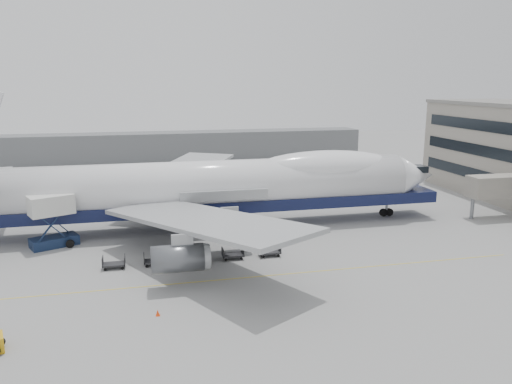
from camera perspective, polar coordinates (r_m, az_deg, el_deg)
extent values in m
plane|color=gray|center=(55.08, -3.14, -7.50)|extent=(260.00, 260.00, 0.00)
cube|color=gold|center=(49.57, -1.92, -9.82)|extent=(60.00, 0.15, 0.01)
cube|color=gray|center=(77.88, 26.04, 0.62)|extent=(9.00, 3.00, 3.00)
cylinder|color=slate|center=(76.06, 23.47, -1.72)|extent=(0.50, 0.50, 3.00)
cube|color=slate|center=(122.00, -13.57, 4.93)|extent=(110.00, 8.00, 7.00)
cylinder|color=white|center=(64.97, -5.03, 0.80)|extent=(52.00, 6.40, 6.40)
cube|color=#0F1539|center=(65.67, -4.12, -1.35)|extent=(60.00, 5.76, 1.50)
cone|color=white|center=(74.62, 17.61, 1.78)|extent=(6.00, 6.40, 6.40)
ellipsoid|color=white|center=(68.51, 7.99, 2.83)|extent=(20.67, 5.78, 4.56)
cube|color=#9EA0A3|center=(50.96, -6.09, -3.20)|extent=(20.35, 26.74, 2.26)
cube|color=#9EA0A3|center=(78.72, -8.65, 2.31)|extent=(20.35, 26.74, 2.26)
cylinder|color=#595B60|center=(83.60, -10.91, 1.29)|extent=(4.80, 2.60, 2.60)
cylinder|color=#595B60|center=(75.25, -6.06, 0.21)|extent=(4.80, 2.60, 2.60)
cylinder|color=#595B60|center=(56.05, -3.53, -4.03)|extent=(4.80, 2.60, 2.60)
cylinder|color=#595B60|center=(46.89, -8.98, -7.51)|extent=(4.80, 2.60, 2.60)
cylinder|color=slate|center=(73.62, 14.69, -1.73)|extent=(0.36, 0.36, 2.50)
cylinder|color=black|center=(73.79, 14.66, -2.26)|extent=(1.10, 0.45, 1.10)
cylinder|color=slate|center=(62.80, -7.28, -3.85)|extent=(0.36, 0.36, 2.50)
cylinder|color=black|center=(63.00, -7.26, -4.47)|extent=(1.10, 0.45, 1.10)
cylinder|color=slate|center=(68.56, -7.80, -2.47)|extent=(0.36, 0.36, 2.50)
cylinder|color=black|center=(68.74, -7.78, -3.04)|extent=(1.10, 0.45, 1.10)
cube|color=#172545|center=(63.13, -22.05, -5.25)|extent=(5.75, 4.39, 1.14)
cube|color=silver|center=(61.99, -22.39, -1.35)|extent=(5.46, 4.41, 2.28)
cube|color=#172545|center=(61.44, -22.38, -3.59)|extent=(3.42, 1.62, 4.09)
cube|color=#172545|center=(63.61, -22.06, -3.03)|extent=(3.42, 1.62, 4.09)
cube|color=slate|center=(63.59, -22.16, -1.00)|extent=(2.78, 2.15, 0.15)
cylinder|color=black|center=(62.52, -23.88, -5.68)|extent=(0.93, 0.36, 0.93)
cylinder|color=black|center=(64.47, -23.55, -5.12)|extent=(0.93, 0.36, 0.93)
cylinder|color=black|center=(61.90, -20.48, -5.57)|extent=(0.93, 0.36, 0.93)
cylinder|color=black|center=(63.86, -20.25, -5.01)|extent=(0.93, 0.36, 0.93)
cylinder|color=black|center=(42.01, -27.25, -15.05)|extent=(0.74, 0.32, 0.74)
cone|color=#EF3E0C|center=(42.92, -11.17, -13.38)|extent=(0.34, 0.34, 0.53)
cube|color=#EF3E0C|center=(43.03, -11.15, -13.68)|extent=(0.36, 0.36, 0.03)
cube|color=#2D2D30|center=(53.88, -15.93, -7.94)|extent=(2.30, 1.35, 0.18)
cube|color=#2D2D30|center=(53.82, -17.13, -7.59)|extent=(0.08, 1.35, 0.90)
cube|color=#2D2D30|center=(53.69, -14.77, -7.49)|extent=(0.08, 1.35, 0.90)
cylinder|color=black|center=(53.53, -16.85, -8.48)|extent=(0.30, 0.12, 0.30)
cylinder|color=black|center=(54.55, -16.78, -8.07)|extent=(0.30, 0.12, 0.30)
cylinder|color=black|center=(53.42, -15.02, -8.41)|extent=(0.30, 0.12, 0.30)
cylinder|color=black|center=(54.45, -14.98, -8.00)|extent=(0.30, 0.12, 0.30)
cube|color=#2D2D30|center=(53.78, -11.47, -7.74)|extent=(2.30, 1.35, 0.18)
cube|color=#2D2D30|center=(53.64, -12.68, -7.40)|extent=(0.08, 1.35, 0.90)
cube|color=#2D2D30|center=(53.67, -10.31, -7.28)|extent=(0.08, 1.35, 0.90)
cylinder|color=black|center=(53.36, -12.36, -8.29)|extent=(0.30, 0.12, 0.30)
cylinder|color=black|center=(54.39, -12.38, -7.88)|extent=(0.30, 0.12, 0.30)
cylinder|color=black|center=(53.39, -10.52, -8.19)|extent=(0.30, 0.12, 0.30)
cylinder|color=black|center=(54.42, -10.58, -7.79)|extent=(0.30, 0.12, 0.30)
cube|color=#2D2D30|center=(54.00, -7.04, -7.49)|extent=(2.30, 1.35, 0.18)
cube|color=#2D2D30|center=(53.78, -8.22, -7.16)|extent=(0.08, 1.35, 0.90)
cube|color=#2D2D30|center=(53.98, -5.88, -7.02)|extent=(0.08, 1.35, 0.90)
cylinder|color=black|center=(53.52, -7.88, -8.04)|extent=(0.30, 0.12, 0.30)
cylinder|color=black|center=(54.55, -7.98, -7.65)|extent=(0.30, 0.12, 0.30)
cylinder|color=black|center=(53.68, -6.05, -7.93)|extent=(0.30, 0.12, 0.30)
cylinder|color=black|center=(54.70, -6.20, -7.54)|extent=(0.30, 0.12, 0.30)
cube|color=#2D2D30|center=(54.54, -2.66, -7.20)|extent=(2.30, 1.35, 0.18)
cube|color=#2D2D30|center=(54.23, -3.82, -6.88)|extent=(0.08, 1.35, 0.90)
cube|color=#2D2D30|center=(54.60, -1.53, -6.72)|extent=(0.08, 1.35, 0.90)
cylinder|color=black|center=(54.00, -3.45, -7.76)|extent=(0.30, 0.12, 0.30)
cylinder|color=black|center=(55.02, -3.64, -7.37)|extent=(0.30, 0.12, 0.30)
cylinder|color=black|center=(54.28, -1.66, -7.63)|extent=(0.30, 0.12, 0.30)
cylinder|color=black|center=(55.30, -1.89, -7.24)|extent=(0.30, 0.12, 0.30)
cube|color=#2D2D30|center=(55.39, 1.59, -6.88)|extent=(2.30, 1.35, 0.18)
cube|color=#2D2D30|center=(55.00, 0.48, -6.58)|extent=(0.08, 1.35, 0.90)
cube|color=#2D2D30|center=(55.53, 2.70, -6.40)|extent=(0.08, 1.35, 0.90)
cylinder|color=black|center=(54.79, 0.87, -7.43)|extent=(0.30, 0.12, 0.30)
cylinder|color=black|center=(55.79, 0.60, -7.06)|extent=(0.30, 0.12, 0.30)
cylinder|color=black|center=(55.20, 2.60, -7.29)|extent=(0.30, 0.12, 0.30)
cylinder|color=black|center=(56.20, 2.29, -6.92)|extent=(0.30, 0.12, 0.30)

